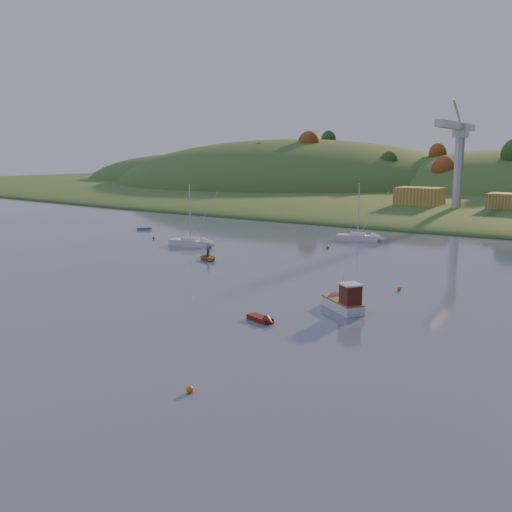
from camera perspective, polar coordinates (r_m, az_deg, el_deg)
The scene contains 19 objects.
shore_slope at distance 190.14m, azimuth 22.17°, elevation 4.73°, with size 640.00×150.00×7.00m, color #29461C.
hill_left_far at distance 308.17m, azimuth -6.35°, elevation 7.20°, with size 120.00×100.00×32.00m, color #29461C.
hill_left at distance 255.56m, azimuth 3.63°, elevation 6.65°, with size 170.00×140.00×44.00m, color #29461C.
hillside_trees at distance 209.72m, azimuth 23.29°, elevation 5.09°, with size 280.00×50.00×32.00m, color #1F491A, non-canonical shape.
wharf at distance 147.12m, azimuth 20.66°, elevation 3.93°, with size 42.00×16.00×2.40m, color slate.
shed_west at distance 151.22m, azimuth 16.02°, elevation 5.71°, with size 11.00×8.00×4.80m, color olive.
shed_east at distance 147.23m, azimuth 23.95°, elevation 4.97°, with size 9.00×7.00×4.00m, color olive.
dock_crane at distance 143.65m, azimuth 19.54°, elevation 10.25°, with size 3.20×28.00×20.30m.
fishing_boat at distance 58.31m, azimuth 8.46°, elevation -4.42°, with size 6.31×5.36×4.07m.
sailboat_near at distance 105.10m, azimuth 10.14°, elevation 1.90°, with size 7.75×3.97×10.31m.
sailboat_far at distance 97.88m, azimuth -6.56°, elevation 1.40°, with size 7.85×3.29×10.56m.
canoe at distance 84.51m, azimuth -4.80°, elevation -0.16°, with size 2.73×3.82×0.79m, color #988454.
paddler at distance 84.45m, azimuth -4.80°, elevation 0.10°, with size 0.57×0.37×1.56m, color black.
red_tender at distance 53.36m, azimuth 0.82°, elevation -6.43°, with size 3.40×2.03×1.10m.
grey_dinghy at distance 120.77m, azimuth -10.86°, elevation 2.72°, with size 3.21×2.94×1.19m.
buoy_0 at distance 38.61m, azimuth -6.65°, elevation -13.10°, with size 0.50×0.50×0.50m, color orange.
buoy_1 at distance 67.65m, azimuth 14.13°, elevation -3.15°, with size 0.50×0.50×0.50m, color orange.
buoy_2 at distance 107.30m, azimuth -10.20°, elevation 1.83°, with size 0.50×0.50×0.50m, color orange.
buoy_3 at distance 95.61m, azimuth 7.18°, elevation 0.91°, with size 0.50×0.50×0.50m, color orange.
Camera 1 is at (37.96, -20.67, 15.44)m, focal length 40.00 mm.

